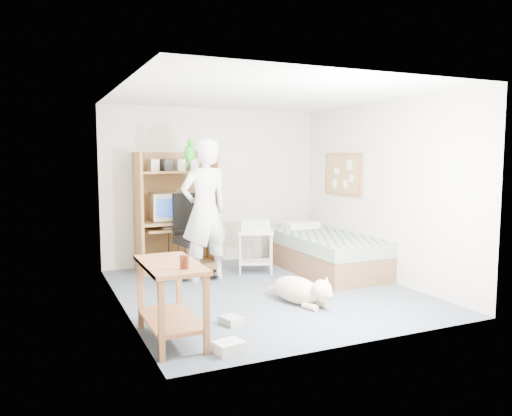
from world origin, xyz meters
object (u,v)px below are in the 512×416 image
Objects in this scene: computer_hutch at (176,216)px; side_desk at (171,289)px; person at (205,211)px; dog at (300,290)px; printer_cart at (255,244)px; office_chair at (194,247)px; bed at (326,253)px.

side_desk is (-0.85, -2.94, -0.33)m from computer_hutch.
side_desk is at bearing 53.50° from person.
side_desk is 1.00× the size of dog.
computer_hutch is at bearing 167.80° from printer_cart.
person is (0.06, -0.31, 0.56)m from office_chair.
dog is (-1.16, -1.30, -0.12)m from bed.
person reaches higher than office_chair.
dog is at bearing -72.81° from printer_cart.
computer_hutch reaches higher than office_chair.
dog is at bearing -78.57° from office_chair.
dog is at bearing 17.14° from side_desk.
computer_hutch reaches higher than dog.
office_chair is at bearing 163.70° from bed.
printer_cart is at bearing -35.35° from computer_hutch.
person is 1.03m from printer_cart.
computer_hutch is at bearing 91.26° from dog.
dog is 1.72m from printer_cart.
person is at bearing 172.56° from bed.
office_chair is at bearing -89.01° from person.
office_chair is 0.92m from printer_cart.
person is at bearing 63.57° from side_desk.
computer_hutch is 1.52× the size of office_chair.
person is 1.97× the size of dog.
computer_hutch is 0.89× the size of bed.
office_chair is (0.96, 2.37, -0.07)m from side_desk.
printer_cart is (1.87, 2.22, -0.07)m from side_desk.
printer_cart is (0.84, 0.16, -0.57)m from person.
side_desk reaches higher than printer_cart.
dog is 1.54× the size of printer_cart.
printer_cart is (0.18, 1.70, 0.25)m from dog.
bed is 1.97m from office_chair.
bed is (2.00, -1.12, -0.53)m from computer_hutch.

